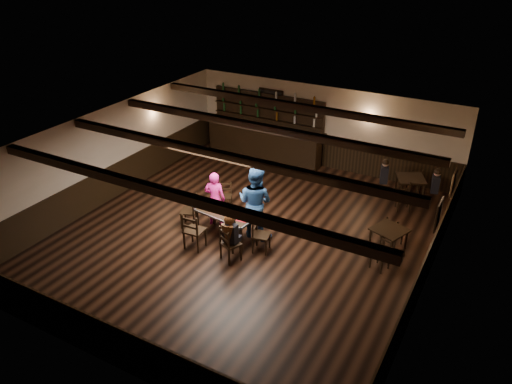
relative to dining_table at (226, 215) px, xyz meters
The scene contains 25 objects.
ground 0.85m from the dining_table, 45.72° to the left, with size 10.00×10.00×0.00m, color black.
room_shell 1.21m from the dining_table, 47.76° to the left, with size 9.02×10.02×2.71m.
dining_table is the anchor object (origin of this frame).
chair_near_left 0.95m from the dining_table, 118.53° to the right, with size 0.49×0.46×0.98m.
chair_near_right 1.02m from the dining_table, 56.48° to the right, with size 0.55×0.54×0.90m.
chair_end_left 1.12m from the dining_table, behind, with size 0.52×0.53×0.91m.
chair_end_right 0.98m from the dining_table, ahead, with size 0.47×0.49×0.88m.
chair_far_pushed 1.63m from the dining_table, 123.23° to the left, with size 0.47×0.46×0.77m.
woman_pink 0.78m from the dining_table, 144.57° to the left, with size 0.55×0.36×1.51m, color #E82795.
man_blue 0.79m from the dining_table, 40.91° to the left, with size 0.94×0.73×1.92m, color navy.
seated_person 0.99m from the dining_table, 53.19° to the right, with size 0.34×0.50×0.82m.
cake 0.53m from the dining_table, 162.88° to the left, with size 0.30×0.30×0.09m.
plate_stack_a 0.15m from the dining_table, 159.41° to the right, with size 0.15×0.15×0.14m, color white.
plate_stack_b 0.26m from the dining_table, ahead, with size 0.19×0.19×0.23m, color white.
tea_light 0.18m from the dining_table, 79.14° to the left, with size 0.05×0.05×0.06m.
salt_shaker 0.38m from the dining_table, 20.69° to the right, with size 0.03×0.03×0.08m, color silver.
pepper_shaker 0.45m from the dining_table, 15.95° to the right, with size 0.04×0.04×0.10m, color #A5A8AD.
drink_glass 0.41m from the dining_table, 15.52° to the left, with size 0.06×0.06×0.10m, color silver.
menu_red 0.55m from the dining_table, 14.68° to the right, with size 0.26×0.18×0.00m, color maroon.
menu_blue 0.58m from the dining_table, ahead, with size 0.34×0.24×0.00m, color #0F244F.
bar_counter 5.34m from the dining_table, 107.53° to the left, with size 4.28×0.70×2.20m.
back_table_a 3.98m from the dining_table, 17.42° to the left, with size 0.93×0.93×0.75m.
back_table_b 5.55m from the dining_table, 50.04° to the left, with size 1.00×1.00×0.75m.
bg_patron_left 5.03m from the dining_table, 55.96° to the left, with size 0.31×0.40×0.72m.
bg_patron_right 6.01m from the dining_table, 45.13° to the left, with size 0.27×0.37×0.70m.
Camera 1 is at (5.51, -9.48, 6.96)m, focal length 35.00 mm.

